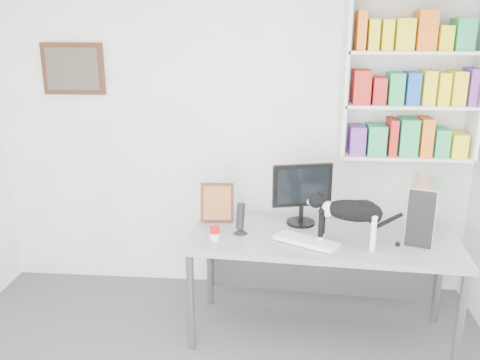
% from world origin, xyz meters
% --- Properties ---
extents(room, '(4.01, 4.01, 2.70)m').
position_xyz_m(room, '(0.00, 0.00, 1.35)').
color(room, '#4C4C50').
rests_on(room, ground).
extents(bookshelf, '(1.03, 0.28, 1.24)m').
position_xyz_m(bookshelf, '(1.40, 1.85, 1.85)').
color(bookshelf, silver).
rests_on(bookshelf, room).
extents(wall_art, '(0.52, 0.04, 0.42)m').
position_xyz_m(wall_art, '(-1.30, 1.97, 1.90)').
color(wall_art, '#412215').
rests_on(wall_art, room).
extents(desk, '(1.95, 0.88, 0.79)m').
position_xyz_m(desk, '(0.74, 1.22, 0.40)').
color(desk, gray).
rests_on(desk, room).
extents(monitor, '(0.49, 0.32, 0.48)m').
position_xyz_m(monitor, '(0.59, 1.47, 1.03)').
color(monitor, black).
rests_on(monitor, desk).
extents(keyboard, '(0.47, 0.36, 0.03)m').
position_xyz_m(keyboard, '(0.62, 1.11, 0.81)').
color(keyboard, white).
rests_on(keyboard, desk).
extents(pc_tower, '(0.31, 0.45, 0.41)m').
position_xyz_m(pc_tower, '(1.43, 1.29, 1.00)').
color(pc_tower, silver).
rests_on(pc_tower, desk).
extents(speaker, '(0.13, 0.13, 0.24)m').
position_xyz_m(speaker, '(0.15, 1.24, 0.91)').
color(speaker, black).
rests_on(speaker, desk).
extents(leaning_print, '(0.26, 0.12, 0.31)m').
position_xyz_m(leaning_print, '(-0.05, 1.48, 0.95)').
color(leaning_print, '#412215').
rests_on(leaning_print, desk).
extents(soup_can, '(0.08, 0.08, 0.10)m').
position_xyz_m(soup_can, '(-0.02, 1.11, 0.85)').
color(soup_can, '#B50F13').
rests_on(soup_can, desk).
extents(cat, '(0.58, 0.28, 0.35)m').
position_xyz_m(cat, '(0.90, 1.09, 0.97)').
color(cat, black).
rests_on(cat, desk).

